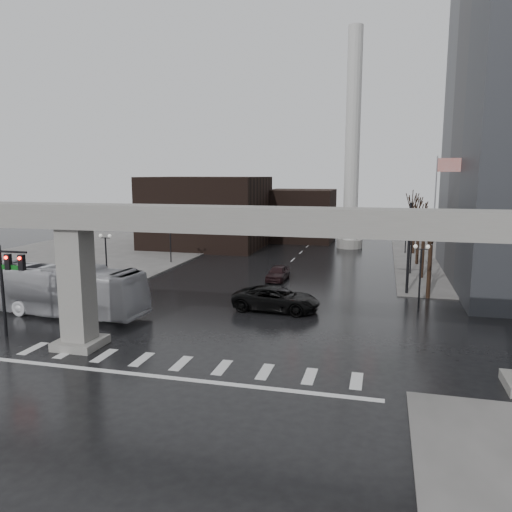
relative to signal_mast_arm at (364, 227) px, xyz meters
The scene contains 23 objects.
ground 21.64m from the signal_mast_arm, 115.57° to the right, with size 160.00×160.00×0.00m, color black.
sidewalk_nw 39.41m from the signal_mast_arm, 153.82° to the left, with size 28.00×36.00×0.15m, color slate.
elevated_guideway 20.35m from the signal_mast_arm, 112.35° to the right, with size 48.00×2.60×8.70m.
building_far_left 32.68m from the signal_mast_arm, 134.74° to the left, with size 16.00×14.00×10.00m, color black.
building_far_mid 35.02m from the signal_mast_arm, 108.32° to the left, with size 10.00×10.00×8.00m, color black.
smokestack 28.38m from the signal_mast_arm, 96.28° to the left, with size 3.60×3.60×30.00m.
signal_mast_arm is the anchor object (origin of this frame).
signal_left_pole 28.09m from the signal_mast_arm, 139.26° to the right, with size 2.30×0.30×6.00m.
flagpole_assembly 7.27m from the signal_mast_arm, 26.93° to the left, with size 2.06×0.12×12.00m.
lamp_right_0 6.99m from the signal_mast_arm, 46.80° to the right, with size 1.22×0.32×5.11m.
lamp_right_1 10.51m from the signal_mast_arm, 63.90° to the left, with size 1.22×0.32×5.11m.
lamp_right_2 23.75m from the signal_mast_arm, 79.01° to the left, with size 1.22×0.32×5.11m.
lamp_left_0 23.12m from the signal_mast_arm, 167.96° to the right, with size 1.22×0.32×5.11m.
lamp_left_1 24.42m from the signal_mast_arm, 157.75° to the left, with size 1.22×0.32×5.11m.
lamp_left_2 32.40m from the signal_mast_arm, 134.11° to the left, with size 1.22×0.32×5.11m.
tree_right_0 6.37m from the signal_mast_arm, ahead, with size 1.09×1.58×7.50m.
tree_right_1 9.57m from the signal_mast_arm, 52.50° to the left, with size 1.09×1.61×7.67m.
tree_right_2 16.45m from the signal_mast_arm, 70.00° to the left, with size 1.10×1.63×7.85m.
tree_right_3 24.04m from the signal_mast_arm, 76.58° to the left, with size 1.11×1.66×8.02m.
tree_right_4 31.83m from the signal_mast_arm, 79.94° to the left, with size 1.12×1.69×8.19m.
pickup_truck 11.10m from the signal_mast_arm, 128.15° to the right, with size 3.08×6.68×1.86m, color black.
city_bus 25.38m from the signal_mast_arm, 149.08° to the right, with size 3.18×13.57×3.78m, color silver.
far_car 10.18m from the signal_mast_arm, 160.29° to the left, with size 1.77×4.41×1.50m, color black.
Camera 1 is at (10.61, -25.53, 10.42)m, focal length 35.00 mm.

